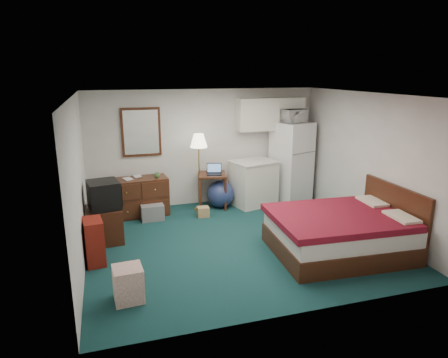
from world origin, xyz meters
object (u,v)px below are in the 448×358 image
object	(u,v)px
floor_lamp	(199,173)
dresser	(139,197)
kitchen_counter	(254,184)
desk	(212,190)
suitcase	(94,242)
bed	(339,234)
fridge	(291,162)
tv_stand	(104,225)

from	to	relation	value
floor_lamp	dresser	bearing A→B (deg)	179.14
kitchen_counter	desk	bearing A→B (deg)	159.02
dresser	floor_lamp	xyz separation A→B (m)	(1.26, -0.02, 0.42)
desk	kitchen_counter	size ratio (longest dim) A/B	0.78
kitchen_counter	suitcase	bearing A→B (deg)	-164.24
floor_lamp	desk	distance (m)	0.54
bed	suitcase	bearing A→B (deg)	172.07
bed	suitcase	size ratio (longest dim) A/B	2.90
desk	kitchen_counter	xyz separation A→B (m)	(0.92, -0.11, 0.11)
dresser	fridge	distance (m)	3.44
dresser	kitchen_counter	distance (m)	2.47
desk	suitcase	distance (m)	3.15
floor_lamp	fridge	xyz separation A→B (m)	(2.15, 0.09, 0.07)
dresser	tv_stand	size ratio (longest dim) A/B	1.75
bed	desk	bearing A→B (deg)	119.40
floor_lamp	desk	size ratio (longest dim) A/B	2.19
bed	suitcase	xyz separation A→B (m)	(-3.77, 0.74, 0.03)
floor_lamp	fridge	distance (m)	2.15
desk	kitchen_counter	bearing A→B (deg)	5.04
dresser	desk	distance (m)	1.56
dresser	bed	xyz separation A→B (m)	(2.92, -2.71, -0.06)
kitchen_counter	bed	bearing A→B (deg)	-94.77
desk	bed	world-z (taller)	desk
tv_stand	dresser	bearing A→B (deg)	53.56
kitchen_counter	tv_stand	distance (m)	3.37
floor_lamp	desk	xyz separation A→B (m)	(0.30, 0.09, -0.44)
bed	tv_stand	distance (m)	3.96
kitchen_counter	floor_lamp	bearing A→B (deg)	164.67
tv_stand	bed	bearing A→B (deg)	-27.79
dresser	floor_lamp	bearing A→B (deg)	-5.36
dresser	fridge	world-z (taller)	fridge
desk	suitcase	bearing A→B (deg)	-128.14
floor_lamp	fridge	world-z (taller)	fridge
desk	floor_lamp	bearing A→B (deg)	-152.31
kitchen_counter	suitcase	world-z (taller)	kitchen_counter
fridge	dresser	bearing A→B (deg)	161.43
floor_lamp	fridge	size ratio (longest dim) A/B	0.92
tv_stand	suitcase	xyz separation A→B (m)	(-0.14, -0.84, 0.05)
desk	suitcase	world-z (taller)	desk
desk	suitcase	xyz separation A→B (m)	(-2.41, -2.03, -0.02)
kitchen_counter	fridge	bearing A→B (deg)	-7.90
floor_lamp	bed	xyz separation A→B (m)	(1.66, -2.69, -0.48)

